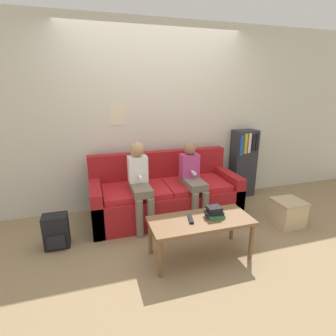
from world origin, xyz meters
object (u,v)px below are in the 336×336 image
Objects in this scene: couch at (165,196)px; storage_box at (288,213)px; person_left at (140,180)px; bookshelf at (243,163)px; tv_remote at (191,219)px; person_right at (193,178)px; coffee_table at (201,224)px; backpack at (56,231)px.

couch reaches higher than storage_box.
bookshelf is (1.79, 0.51, -0.07)m from person_left.
couch is at bearing 101.84° from tv_remote.
person_left is 1.95m from storage_box.
bookshelf is at bearing 55.79° from tv_remote.
person_right reaches higher than tv_remote.
tv_remote is 1.50m from storage_box.
coffee_table is 0.98× the size of bookshelf.
storage_box is (1.81, -0.56, -0.44)m from person_left.
couch is 0.48m from person_right.
tv_remote is at bearing -91.35° from couch.
storage_box is (0.02, -1.06, -0.37)m from bookshelf.
backpack is at bearing -163.91° from couch.
storage_box is at bearing -17.06° from person_left.
bookshelf is at bearing 91.12° from storage_box.
bookshelf reaches higher than couch.
couch is at bearing 16.09° from backpack.
couch reaches higher than coffee_table.
person_right is 0.95× the size of bookshelf.
storage_box is (1.35, 0.27, -0.21)m from coffee_table.
couch is at bearing 26.45° from person_left.
backpack is at bearing -168.22° from person_left.
tv_remote is at bearing -169.99° from storage_box.
person_right is (0.70, -0.01, -0.04)m from person_left.
coffee_table is 0.87m from person_right.
backpack is (-2.79, -0.71, -0.36)m from bookshelf.
person_right reaches higher than coffee_table.
person_right is 1.76m from backpack.
person_right is (0.24, 0.82, 0.20)m from coffee_table.
person_left is 6.17× the size of tv_remote.
person_left is 0.71m from person_right.
coffee_table is (0.08, -1.02, 0.09)m from couch.
couch is 5.16× the size of backpack.
bookshelf reaches higher than person_right.
backpack is (-1.46, 0.62, -0.19)m from coffee_table.
coffee_table is 2.75× the size of backpack.
person_left is at bearing -153.55° from couch.
person_right is (0.32, -0.20, 0.29)m from couch.
tv_remote is (-0.35, -0.80, -0.14)m from person_right.
person_right is 2.66× the size of backpack.
bookshelf reaches higher than storage_box.
person_left reaches higher than coffee_table.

